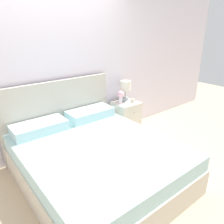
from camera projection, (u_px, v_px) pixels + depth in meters
The scene contains 7 objects.
ground_plane at pixel (62, 148), 3.60m from camera, with size 12.00×12.00×0.00m, color #CCB28E.
wall_back at pixel (53, 68), 3.18m from camera, with size 8.00×0.06×2.60m.
bed at pixel (94, 158), 2.81m from camera, with size 1.75×2.04×1.13m.
nightstand at pixel (126, 118), 4.03m from camera, with size 0.44×0.42×0.59m.
table_lamp at pixel (126, 87), 3.93m from camera, with size 0.19×0.19×0.37m.
flower_vase at pixel (121, 96), 3.83m from camera, with size 0.12×0.12×0.23m.
alarm_clock at pixel (133, 100), 3.93m from camera, with size 0.07×0.06×0.06m.
Camera 1 is at (-1.32, -2.96, 1.85)m, focal length 35.00 mm.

